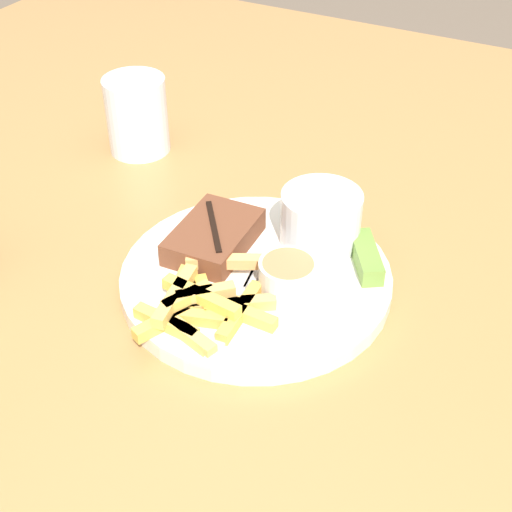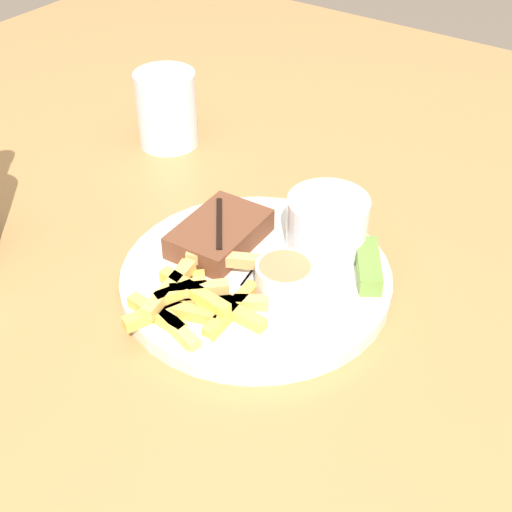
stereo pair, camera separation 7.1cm
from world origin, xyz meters
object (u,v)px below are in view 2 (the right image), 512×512
at_px(steak_portion, 220,234).
at_px(pickle_spear, 368,266).
at_px(drinking_glass, 167,109).
at_px(fork_utensil, 224,314).
at_px(dinner_plate, 256,278).
at_px(coleslaw_cup, 327,221).
at_px(dipping_sauce_cup, 284,277).

xyz_separation_m(steak_portion, pickle_spear, (0.05, -0.15, -0.00)).
bearing_deg(drinking_glass, pickle_spear, -107.52).
bearing_deg(fork_utensil, dinner_plate, 0.00).
xyz_separation_m(coleslaw_cup, pickle_spear, (-0.01, -0.06, -0.02)).
bearing_deg(dinner_plate, fork_utensil, -170.02).
bearing_deg(pickle_spear, fork_utensil, 148.56).
xyz_separation_m(dinner_plate, pickle_spear, (0.06, -0.09, 0.02)).
bearing_deg(steak_portion, pickle_spear, -73.23).
distance_m(dinner_plate, steak_portion, 0.06).
xyz_separation_m(pickle_spear, fork_utensil, (-0.13, 0.08, -0.01)).
distance_m(dinner_plate, coleslaw_cup, 0.09).
relative_size(dipping_sauce_cup, pickle_spear, 0.78).
bearing_deg(fork_utensil, coleslaw_cup, -18.95).
relative_size(steak_portion, fork_utensil, 0.82).
relative_size(dinner_plate, fork_utensil, 2.05).
height_order(dipping_sauce_cup, drinking_glass, drinking_glass).
xyz_separation_m(dipping_sauce_cup, drinking_glass, (0.18, 0.31, 0.01)).
bearing_deg(dinner_plate, pickle_spear, -56.32).
height_order(steak_portion, dipping_sauce_cup, dipping_sauce_cup).
height_order(coleslaw_cup, fork_utensil, coleslaw_cup).
distance_m(dipping_sauce_cup, fork_utensil, 0.07).
bearing_deg(steak_portion, dipping_sauce_cup, -103.68).
bearing_deg(drinking_glass, dinner_plate, -123.39).
distance_m(steak_portion, dipping_sauce_cup, 0.10).
xyz_separation_m(dinner_plate, coleslaw_cup, (0.08, -0.04, 0.04)).
distance_m(dinner_plate, drinking_glass, 0.32).
xyz_separation_m(dinner_plate, steak_portion, (0.02, 0.06, 0.02)).
bearing_deg(coleslaw_cup, dinner_plate, 155.19).
height_order(pickle_spear, drinking_glass, drinking_glass).
xyz_separation_m(steak_portion, drinking_glass, (0.16, 0.21, 0.02)).
height_order(dinner_plate, coleslaw_cup, coleslaw_cup).
relative_size(steak_portion, coleslaw_cup, 1.30).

